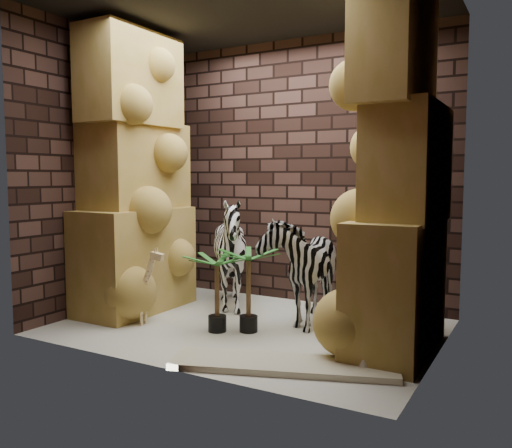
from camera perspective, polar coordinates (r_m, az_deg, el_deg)
The scene contains 14 objects.
floor at distance 5.15m, azimuth -0.99°, elevation -11.12°, with size 3.50×3.50×0.00m, color beige.
ceiling at distance 5.19m, azimuth -1.04°, elevation 22.61°, with size 3.50×3.50×0.00m, color black.
wall_back at distance 6.06m, azimuth 4.95°, elevation 5.66°, with size 3.50×3.50×0.00m, color black.
wall_front at distance 3.92m, azimuth -10.26°, elevation 5.89°, with size 3.50×3.50×0.00m, color black.
wall_left at distance 6.02m, azimuth -15.65°, elevation 5.49°, with size 3.00×3.00×0.00m, color black.
wall_right at distance 4.34m, azimuth 19.49°, elevation 5.60°, with size 3.00×3.00×0.00m, color black.
rock_pillar_left at distance 5.78m, azimuth -13.17°, elevation 5.57°, with size 0.68×1.30×3.00m, color tan, non-canonical shape.
rock_pillar_right at distance 4.41m, azimuth 15.24°, elevation 5.70°, with size 0.58×1.25×3.00m, color tan, non-canonical shape.
zebra_right at distance 5.28m, azimuth 5.07°, elevation -3.71°, with size 0.58×1.07×1.27m, color white.
zebra_left at distance 5.69m, azimuth -2.73°, elevation -3.86°, with size 0.99×1.22×1.11m, color white.
giraffe_toy at distance 5.32m, azimuth -13.08°, elevation -6.40°, with size 0.40×0.13×0.78m, color #FEE49C, non-canonical shape.
palm_front at distance 4.92m, azimuth -0.82°, elevation -7.20°, with size 0.36×0.36×0.78m, color #155514, non-canonical shape.
palm_back at distance 4.94m, azimuth -4.25°, elevation -7.44°, with size 0.36×0.36×0.74m, color #155514, non-canonical shape.
surfboard at distance 4.12m, azimuth 2.99°, elevation -14.97°, with size 1.71×0.42×0.05m, color beige.
Camera 1 is at (2.48, -4.28, 1.44)m, focal length 36.87 mm.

